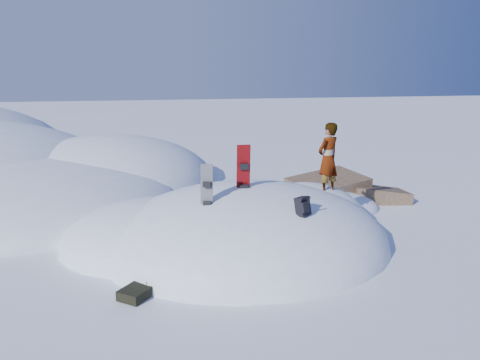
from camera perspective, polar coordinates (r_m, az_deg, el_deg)
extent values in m
plane|color=white|center=(11.49, 0.80, -7.97)|extent=(120.00, 120.00, 0.00)
ellipsoid|color=white|center=(11.49, 0.80, -7.97)|extent=(7.00, 6.00, 3.00)
ellipsoid|color=white|center=(11.75, -10.49, -7.72)|extent=(4.40, 4.00, 2.20)
ellipsoid|color=white|center=(12.73, 7.83, -5.96)|extent=(3.60, 3.20, 2.50)
ellipsoid|color=white|center=(16.28, -24.86, -2.83)|extent=(10.00, 9.00, 2.80)
ellipsoid|color=white|center=(18.38, -15.74, -0.38)|extent=(8.00, 8.00, 3.60)
ellipsoid|color=white|center=(15.24, -23.73, -3.76)|extent=(6.00, 5.00, 1.80)
cube|color=brown|center=(15.67, 10.57, -2.03)|extent=(2.82, 2.41, 1.62)
cube|color=brown|center=(16.09, 16.34, -2.69)|extent=(2.16, 1.80, 1.33)
cube|color=brown|center=(16.99, 10.78, -1.20)|extent=(2.08, 2.01, 1.10)
ellipsoid|color=white|center=(14.66, 10.69, -3.50)|extent=(3.20, 2.40, 1.00)
cube|color=red|center=(10.89, 0.39, 0.02)|extent=(0.33, 0.22, 1.68)
cube|color=black|center=(10.75, 0.48, 1.69)|extent=(0.21, 0.14, 0.14)
cube|color=black|center=(10.87, 0.48, -0.92)|extent=(0.21, 0.14, 0.14)
cube|color=black|center=(10.07, -4.08, -2.03)|extent=(0.30, 0.22, 1.41)
cube|color=black|center=(9.94, -4.06, -0.54)|extent=(0.19, 0.16, 0.12)
cube|color=black|center=(10.05, -4.02, -2.89)|extent=(0.19, 0.16, 0.12)
cube|color=black|center=(9.85, 7.65, -3.20)|extent=(0.38, 0.38, 0.43)
cube|color=black|center=(9.74, 7.91, -3.30)|extent=(0.23, 0.21, 0.23)
cylinder|color=black|center=(9.70, 7.40, -2.80)|extent=(0.03, 0.16, 0.29)
cylinder|color=black|center=(9.76, 8.37, -2.73)|extent=(0.03, 0.16, 0.29)
cube|color=black|center=(9.21, -12.35, -13.16)|extent=(0.80, 0.83, 0.19)
cube|color=black|center=(9.37, -10.44, -12.02)|extent=(0.42, 0.35, 0.13)
imported|color=slate|center=(12.09, 10.68, 2.57)|extent=(0.80, 0.70, 1.84)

